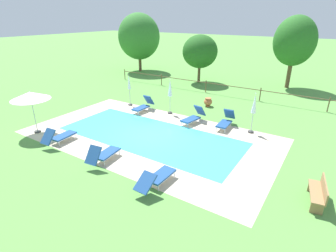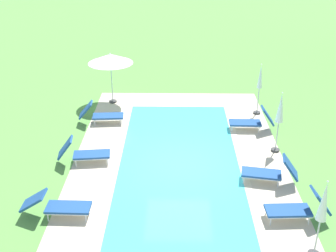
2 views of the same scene
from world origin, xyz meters
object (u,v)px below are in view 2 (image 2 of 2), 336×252
(sun_lounger_north_near_steps, at_px, (252,121))
(sun_lounger_south_mid, at_px, (58,206))
(patio_umbrella_closed_row_west, at_px, (280,112))
(patio_umbrella_closed_row_mid_west, at_px, (260,82))
(sun_lounger_north_far, at_px, (270,172))
(sun_lounger_south_near_corner, at_px, (297,208))
(patio_umbrella_open_foreground, at_px, (110,59))
(sun_lounger_north_end, at_px, (84,153))
(patio_umbrella_closed_row_centre, at_px, (323,207))
(sun_lounger_north_mid, at_px, (102,115))

(sun_lounger_north_near_steps, bearing_deg, sun_lounger_south_mid, -48.57)
(patio_umbrella_closed_row_west, distance_m, patio_umbrella_closed_row_mid_west, 3.43)
(sun_lounger_north_far, relative_size, sun_lounger_south_near_corner, 1.02)
(sun_lounger_south_near_corner, xyz_separation_m, patio_umbrella_closed_row_west, (-4.06, 0.25, 1.23))
(sun_lounger_south_near_corner, relative_size, patio_umbrella_open_foreground, 0.78)
(sun_lounger_north_end, height_order, patio_umbrella_closed_row_centre, patio_umbrella_closed_row_centre)
(patio_umbrella_open_foreground, distance_m, patio_umbrella_closed_row_mid_west, 6.79)
(sun_lounger_north_far, relative_size, patio_umbrella_open_foreground, 0.79)
(sun_lounger_north_mid, xyz_separation_m, patio_umbrella_open_foreground, (-2.29, 0.17, 1.75))
(sun_lounger_north_near_steps, bearing_deg, sun_lounger_south_near_corner, 3.78)
(sun_lounger_north_far, distance_m, patio_umbrella_closed_row_mid_west, 5.70)
(sun_lounger_north_near_steps, height_order, sun_lounger_south_mid, sun_lounger_north_near_steps)
(sun_lounger_south_mid, relative_size, patio_umbrella_closed_row_centre, 0.88)
(sun_lounger_north_mid, relative_size, patio_umbrella_open_foreground, 0.80)
(sun_lounger_south_near_corner, relative_size, patio_umbrella_closed_row_mid_west, 0.80)
(sun_lounger_north_mid, xyz_separation_m, sun_lounger_north_far, (4.49, 6.26, 0.01))
(sun_lounger_north_end, xyz_separation_m, patio_umbrella_closed_row_west, (-0.95, 7.05, 1.23))
(sun_lounger_north_near_steps, distance_m, sun_lounger_south_near_corner, 5.87)
(patio_umbrella_open_foreground, bearing_deg, sun_lounger_north_mid, -4.18)
(sun_lounger_north_near_steps, bearing_deg, patio_umbrella_closed_row_mid_west, 162.12)
(sun_lounger_north_near_steps, height_order, sun_lounger_north_end, sun_lounger_north_near_steps)
(sun_lounger_south_near_corner, distance_m, patio_umbrella_closed_row_mid_west, 7.58)
(sun_lounger_north_mid, xyz_separation_m, patio_umbrella_closed_row_centre, (7.92, 6.77, 1.17))
(sun_lounger_north_near_steps, relative_size, patio_umbrella_open_foreground, 0.76)
(sun_lounger_north_near_steps, distance_m, sun_lounger_north_end, 6.97)
(sun_lounger_north_mid, bearing_deg, sun_lounger_north_end, -2.00)
(patio_umbrella_closed_row_centre, bearing_deg, sun_lounger_south_near_corner, -176.75)
(sun_lounger_north_near_steps, distance_m, patio_umbrella_closed_row_mid_west, 2.05)
(patio_umbrella_closed_row_mid_west, relative_size, patio_umbrella_closed_row_centre, 1.00)
(patio_umbrella_open_foreground, relative_size, patio_umbrella_closed_row_centre, 1.03)
(sun_lounger_north_mid, bearing_deg, patio_umbrella_open_foreground, 175.82)
(sun_lounger_north_end, bearing_deg, sun_lounger_north_mid, 178.00)
(sun_lounger_south_near_corner, height_order, patio_umbrella_closed_row_west, patio_umbrella_closed_row_west)
(sun_lounger_north_mid, height_order, sun_lounger_north_end, sun_lounger_north_end)
(patio_umbrella_closed_row_west, bearing_deg, sun_lounger_north_near_steps, -160.36)
(patio_umbrella_closed_row_centre, bearing_deg, sun_lounger_north_far, -171.63)
(sun_lounger_north_far, distance_m, patio_umbrella_closed_row_west, 2.55)
(sun_lounger_north_far, height_order, sun_lounger_south_mid, sun_lounger_north_far)
(sun_lounger_north_far, relative_size, patio_umbrella_closed_row_centre, 0.82)
(sun_lounger_north_near_steps, height_order, sun_lounger_south_near_corner, sun_lounger_north_near_steps)
(sun_lounger_north_near_steps, xyz_separation_m, patio_umbrella_closed_row_west, (1.79, 0.64, 1.23))
(sun_lounger_north_mid, bearing_deg, patio_umbrella_closed_row_mid_west, 98.97)
(sun_lounger_north_mid, xyz_separation_m, patio_umbrella_closed_row_west, (2.35, 6.93, 1.24))
(patio_umbrella_closed_row_mid_west, bearing_deg, sun_lounger_south_near_corner, -1.09)
(sun_lounger_north_end, bearing_deg, patio_umbrella_closed_row_mid_west, 122.27)
(patio_umbrella_closed_row_mid_west, bearing_deg, patio_umbrella_closed_row_west, 1.81)
(sun_lounger_south_mid, xyz_separation_m, patio_umbrella_open_foreground, (-8.66, 0.46, 1.78))
(sun_lounger_north_mid, distance_m, patio_umbrella_closed_row_centre, 10.48)
(sun_lounger_north_end, distance_m, patio_umbrella_closed_row_west, 7.22)
(sun_lounger_north_end, relative_size, patio_umbrella_closed_row_west, 0.79)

